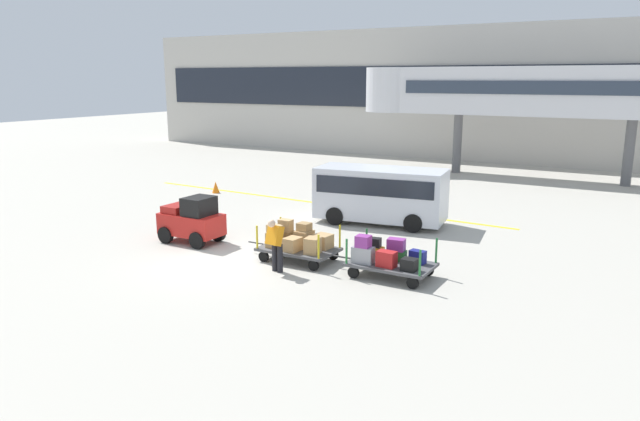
% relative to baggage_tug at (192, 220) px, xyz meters
% --- Properties ---
extents(ground_plane, '(120.00, 120.00, 0.00)m').
position_rel_baggage_tug_xyz_m(ground_plane, '(2.23, -0.92, -0.75)').
color(ground_plane, '#B2ADA0').
extents(apron_lead_line, '(18.30, 1.06, 0.01)m').
position_rel_baggage_tug_xyz_m(apron_lead_line, '(0.03, 7.61, -0.75)').
color(apron_lead_line, yellow).
rests_on(apron_lead_line, ground_plane).
extents(terminal_building, '(52.63, 2.51, 8.71)m').
position_rel_baggage_tug_xyz_m(terminal_building, '(2.23, 25.06, 3.61)').
color(terminal_building, '#BCB7AD').
rests_on(terminal_building, ground_plane).
extents(jet_bridge, '(18.18, 3.00, 6.00)m').
position_rel_baggage_tug_xyz_m(jet_bridge, '(5.85, 19.07, 3.90)').
color(jet_bridge, silver).
rests_on(jet_bridge, ground_plane).
extents(baggage_tug, '(2.10, 1.23, 1.58)m').
position_rel_baggage_tug_xyz_m(baggage_tug, '(0.00, 0.00, 0.00)').
color(baggage_tug, red).
rests_on(baggage_tug, ground_plane).
extents(baggage_cart_lead, '(3.00, 1.41, 1.15)m').
position_rel_baggage_tug_xyz_m(baggage_cart_lead, '(4.14, 0.04, -0.18)').
color(baggage_cart_lead, '#4C4C4F').
rests_on(baggage_cart_lead, ground_plane).
extents(baggage_cart_middle, '(3.00, 1.41, 1.18)m').
position_rel_baggage_tug_xyz_m(baggage_cart_middle, '(7.07, -0.00, -0.21)').
color(baggage_cart_middle, '#4C4C4F').
rests_on(baggage_cart_middle, ground_plane).
extents(baggage_handler, '(0.45, 0.47, 1.56)m').
position_rel_baggage_tug_xyz_m(baggage_handler, '(4.16, -1.21, 0.11)').
color(baggage_handler, black).
rests_on(baggage_handler, ground_plane).
extents(shuttle_van, '(5.01, 2.52, 2.10)m').
position_rel_baggage_tug_xyz_m(shuttle_van, '(4.35, 5.57, 0.48)').
color(shuttle_van, silver).
rests_on(shuttle_van, ground_plane).
extents(safety_cone_near, '(0.36, 0.36, 0.55)m').
position_rel_baggage_tug_xyz_m(safety_cone_near, '(2.32, 10.27, -0.48)').
color(safety_cone_near, orange).
rests_on(safety_cone_near, ground_plane).
extents(safety_cone_far, '(0.36, 0.36, 0.55)m').
position_rel_baggage_tug_xyz_m(safety_cone_far, '(-4.97, 7.20, -0.48)').
color(safety_cone_far, orange).
rests_on(safety_cone_far, ground_plane).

